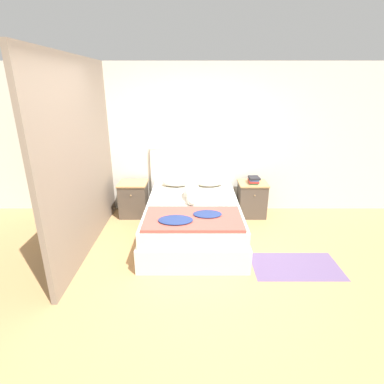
# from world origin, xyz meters

# --- Properties ---
(ground_plane) EXTENTS (16.00, 16.00, 0.00)m
(ground_plane) POSITION_xyz_m (0.00, 0.00, 0.00)
(ground_plane) COLOR tan
(wall_back) EXTENTS (9.00, 0.06, 2.55)m
(wall_back) POSITION_xyz_m (0.00, 2.13, 1.27)
(wall_back) COLOR silver
(wall_back) RESTS_ON ground_plane
(wall_side_left) EXTENTS (0.06, 3.10, 2.55)m
(wall_side_left) POSITION_xyz_m (-1.42, 1.05, 1.27)
(wall_side_left) COLOR gray
(wall_side_left) RESTS_ON ground_plane
(bed) EXTENTS (1.41, 2.02, 0.55)m
(bed) POSITION_xyz_m (0.05, 1.03, 0.27)
(bed) COLOR silver
(bed) RESTS_ON ground_plane
(headboard) EXTENTS (1.49, 0.06, 1.17)m
(headboard) POSITION_xyz_m (0.05, 2.06, 0.61)
(headboard) COLOR silver
(headboard) RESTS_ON ground_plane
(nightstand_left) EXTENTS (0.49, 0.44, 0.61)m
(nightstand_left) POSITION_xyz_m (-0.98, 1.81, 0.31)
(nightstand_left) COLOR #4C4238
(nightstand_left) RESTS_ON ground_plane
(nightstand_right) EXTENTS (0.49, 0.44, 0.61)m
(nightstand_right) POSITION_xyz_m (1.09, 1.81, 0.31)
(nightstand_right) COLOR #4C4238
(nightstand_right) RESTS_ON ground_plane
(pillow_left) EXTENTS (0.51, 0.32, 0.15)m
(pillow_left) POSITION_xyz_m (-0.23, 1.82, 0.62)
(pillow_left) COLOR beige
(pillow_left) RESTS_ON bed
(pillow_right) EXTENTS (0.51, 0.32, 0.15)m
(pillow_right) POSITION_xyz_m (0.33, 1.82, 0.62)
(pillow_right) COLOR beige
(pillow_right) RESTS_ON bed
(quilt) EXTENTS (1.26, 0.74, 0.08)m
(quilt) POSITION_xyz_m (0.04, 0.43, 0.58)
(quilt) COLOR #BC4C42
(quilt) RESTS_ON bed
(dog) EXTENTS (0.24, 0.75, 0.23)m
(dog) POSITION_xyz_m (0.04, 1.22, 0.65)
(dog) COLOR silver
(dog) RESTS_ON bed
(book_stack) EXTENTS (0.19, 0.24, 0.11)m
(book_stack) POSITION_xyz_m (1.09, 1.78, 0.66)
(book_stack) COLOR #337547
(book_stack) RESTS_ON nightstand_right
(rug) EXTENTS (1.11, 0.64, 0.00)m
(rug) POSITION_xyz_m (1.37, 0.21, 0.00)
(rug) COLOR #604C75
(rug) RESTS_ON ground_plane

